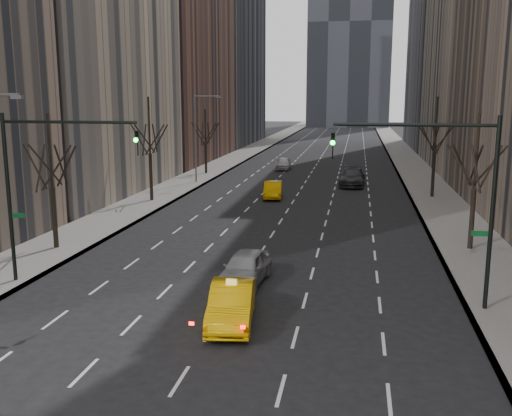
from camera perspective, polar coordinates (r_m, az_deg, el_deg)
The scene contains 15 objects.
sidewalk_left at distance 84.32m, azimuth -2.00°, elevation 5.06°, with size 4.50×320.00×0.15m, color slate.
sidewalk_right at distance 82.76m, azimuth 14.89°, elevation 4.58°, with size 4.50×320.00×0.15m, color slate.
tree_lw_b at distance 35.02m, azimuth -19.69°, elevation 1.95°, with size 3.36×3.50×7.82m.
tree_lw_c at distance 49.39m, azimuth -10.53°, elevation 5.25°, with size 3.36×3.50×8.74m.
tree_lw_d at distance 66.51m, azimuth -5.07°, elevation 6.43°, with size 3.36×3.50×7.36m.
tree_rw_b at distance 35.03m, azimuth 20.98°, elevation 1.87°, with size 3.36×3.50×7.82m.
tree_rw_c at distance 52.65m, azimuth 17.42°, elevation 5.28°, with size 3.36×3.50×8.74m.
traffic_mast_left at distance 28.20m, azimuth -20.80°, elevation 3.46°, with size 6.69×0.39×8.00m.
traffic_mast_right at distance 24.53m, azimuth 18.90°, elevation 2.55°, with size 6.69×0.39×8.00m.
streetlight_far at distance 59.33m, azimuth -5.78°, elevation 7.86°, with size 2.83×0.22×9.00m.
taxi_sedan at distance 22.97m, azimuth -2.45°, elevation -9.53°, with size 1.67×4.79×1.58m, color #F4B105.
silver_sedan_ahead at distance 27.56m, azimuth -1.10°, elevation -5.99°, with size 1.85×4.61×1.57m, color gray.
far_taxi at distance 50.81m, azimuth 1.71°, elevation 1.83°, with size 1.54×4.42×1.46m, color #E8A304.
far_suv_grey at distance 58.66m, azimuth 9.61°, elevation 3.07°, with size 2.46×6.05×1.76m, color #2D2D32.
far_car_white at distance 71.05m, azimuth 2.78°, elevation 4.47°, with size 1.76×4.38×1.49m, color silver.
Camera 1 is at (5.32, -12.00, 8.86)m, focal length 40.00 mm.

